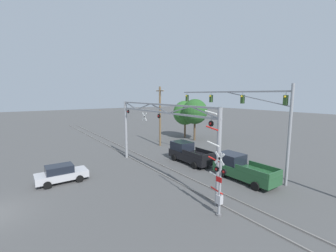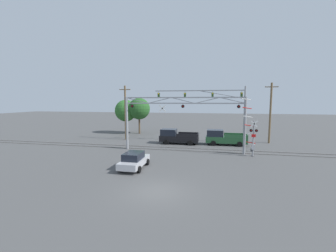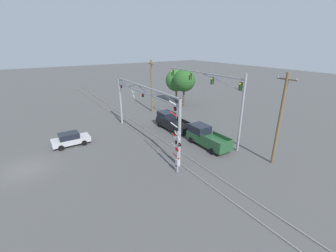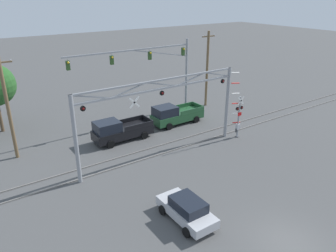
# 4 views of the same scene
# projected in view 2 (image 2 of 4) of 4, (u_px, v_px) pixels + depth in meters

# --- Properties ---
(ground_plane) EXTENTS (200.00, 200.00, 0.00)m
(ground_plane) POSITION_uv_depth(u_px,v_px,m) (156.00, 191.00, 15.22)
(ground_plane) COLOR #4C4C4C
(rail_track_near) EXTENTS (80.00, 0.08, 0.10)m
(rail_track_near) POSITION_uv_depth(u_px,v_px,m) (183.00, 151.00, 27.57)
(rail_track_near) COLOR gray
(rail_track_near) RESTS_ON ground_plane
(rail_track_far) EXTENTS (80.00, 0.08, 0.10)m
(rail_track_far) POSITION_uv_depth(u_px,v_px,m) (184.00, 148.00, 28.96)
(rail_track_far) COLOR gray
(rail_track_far) RESTS_ON ground_plane
(crossing_gantry) EXTENTS (14.53, 0.30, 6.59)m
(crossing_gantry) POSITION_uv_depth(u_px,v_px,m) (183.00, 115.00, 26.81)
(crossing_gantry) COLOR gray
(crossing_gantry) RESTS_ON ground_plane
(crossing_signal_mast) EXTENTS (1.84, 0.35, 6.41)m
(crossing_signal_mast) POSITION_uv_depth(u_px,v_px,m) (252.00, 137.00, 24.71)
(crossing_signal_mast) COLOR gray
(crossing_signal_mast) RESTS_ON ground_plane
(traffic_signal_span) EXTENTS (13.33, 0.39, 8.24)m
(traffic_signal_span) POSITION_uv_depth(u_px,v_px,m) (220.00, 103.00, 32.76)
(traffic_signal_span) COLOR gray
(traffic_signal_span) RESTS_ON ground_plane
(pickup_truck_lead) EXTENTS (5.51, 2.24, 2.09)m
(pickup_truck_lead) POSITION_uv_depth(u_px,v_px,m) (177.00, 137.00, 32.19)
(pickup_truck_lead) COLOR black
(pickup_truck_lead) RESTS_ON ground_plane
(pickup_truck_following) EXTENTS (5.57, 2.24, 2.09)m
(pickup_truck_following) POSITION_uv_depth(u_px,v_px,m) (223.00, 138.00, 31.30)
(pickup_truck_following) COLOR #23512D
(pickup_truck_following) RESTS_ON ground_plane
(sedan_waiting) EXTENTS (2.01, 4.07, 1.49)m
(sedan_waiting) POSITION_uv_depth(u_px,v_px,m) (134.00, 160.00, 20.40)
(sedan_waiting) COLOR #B7B7BC
(sedan_waiting) RESTS_ON ground_plane
(utility_pole_left) EXTENTS (1.80, 0.28, 8.49)m
(utility_pole_left) POSITION_uv_depth(u_px,v_px,m) (125.00, 112.00, 35.31)
(utility_pole_left) COLOR brown
(utility_pole_left) RESTS_ON ground_plane
(utility_pole_right) EXTENTS (1.80, 0.28, 8.70)m
(utility_pole_right) POSITION_uv_depth(u_px,v_px,m) (270.00, 112.00, 32.25)
(utility_pole_right) COLOR brown
(utility_pole_right) RESTS_ON ground_plane
(background_tree_beyond_span) EXTENTS (4.11, 4.11, 6.34)m
(background_tree_beyond_span) POSITION_uv_depth(u_px,v_px,m) (126.00, 111.00, 42.61)
(background_tree_beyond_span) COLOR brown
(background_tree_beyond_span) RESTS_ON ground_plane
(background_tree_far_left_verge) EXTENTS (3.99, 3.99, 6.68)m
(background_tree_far_left_verge) POSITION_uv_depth(u_px,v_px,m) (139.00, 109.00, 41.74)
(background_tree_far_left_verge) COLOR brown
(background_tree_far_left_verge) RESTS_ON ground_plane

